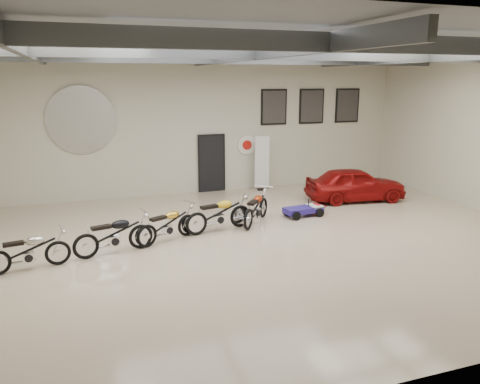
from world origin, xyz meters
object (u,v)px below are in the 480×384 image
object	(u,v)px
motorcycle_black	(114,234)
motorcycle_yellow	(219,213)
motorcycle_red	(256,207)
vintage_car	(355,184)
motorcycle_gold	(167,224)
go_kart	(307,207)
motorcycle_silver	(28,250)
banner_stand	(262,164)

from	to	relation	value
motorcycle_black	motorcycle_yellow	size ratio (longest dim) A/B	0.97
motorcycle_red	vintage_car	distance (m)	4.43
motorcycle_gold	motorcycle_red	xyz separation A→B (m)	(2.75, 0.72, 0.01)
motorcycle_gold	motorcycle_yellow	bearing A→B (deg)	-11.72
motorcycle_yellow	motorcycle_red	size ratio (longest dim) A/B	1.05
motorcycle_black	motorcycle_yellow	world-z (taller)	motorcycle_yellow
motorcycle_red	vintage_car	world-z (taller)	vintage_car
motorcycle_black	motorcycle_red	world-z (taller)	motorcycle_black
go_kart	motorcycle_yellow	bearing A→B (deg)	-175.63
motorcycle_gold	vintage_car	distance (m)	7.27
motorcycle_silver	motorcycle_red	xyz separation A→B (m)	(6.02, 1.60, 0.03)
banner_stand	vintage_car	world-z (taller)	banner_stand
go_kart	motorcycle_red	bearing A→B (deg)	-178.93
motorcycle_gold	motorcycle_silver	bearing A→B (deg)	169.10
motorcycle_black	go_kart	bearing A→B (deg)	0.33
motorcycle_gold	motorcycle_yellow	xyz separation A→B (m)	(1.51, 0.38, 0.04)
motorcycle_silver	vintage_car	size ratio (longest dim) A/B	0.52
motorcycle_black	motorcycle_yellow	distance (m)	3.02
motorcycle_black	vintage_car	xyz separation A→B (m)	(8.36, 2.54, 0.08)
motorcycle_yellow	vintage_car	bearing A→B (deg)	4.51
motorcycle_black	motorcycle_gold	xyz separation A→B (m)	(1.39, 0.46, -0.02)
motorcycle_black	motorcycle_gold	size ratio (longest dim) A/B	1.05
motorcycle_silver	motorcycle_gold	distance (m)	3.39
motorcycle_silver	motorcycle_gold	bearing A→B (deg)	5.42
motorcycle_gold	vintage_car	bearing A→B (deg)	-9.34
banner_stand	vintage_car	bearing A→B (deg)	-33.79
motorcycle_black	motorcycle_silver	bearing A→B (deg)	179.66
banner_stand	motorcycle_gold	world-z (taller)	banner_stand
motorcycle_silver	go_kart	world-z (taller)	motorcycle_silver
motorcycle_silver	motorcycle_yellow	xyz separation A→B (m)	(4.79, 1.26, 0.06)
motorcycle_black	go_kart	distance (m)	6.08
banner_stand	vintage_car	xyz separation A→B (m)	(2.51, -2.51, -0.42)
motorcycle_gold	go_kart	xyz separation A→B (m)	(4.52, 0.94, -0.20)
motorcycle_red	motorcycle_yellow	bearing A→B (deg)	145.24
motorcycle_red	motorcycle_silver	bearing A→B (deg)	145.06
vintage_car	go_kart	bearing A→B (deg)	123.27
motorcycle_yellow	motorcycle_red	bearing A→B (deg)	2.28
banner_stand	motorcycle_silver	bearing A→B (deg)	-133.51
motorcycle_silver	motorcycle_gold	xyz separation A→B (m)	(3.27, 0.88, 0.02)
motorcycle_yellow	motorcycle_silver	bearing A→B (deg)	-177.95
motorcycle_gold	motorcycle_yellow	distance (m)	1.56
vintage_car	motorcycle_yellow	bearing A→B (deg)	115.48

